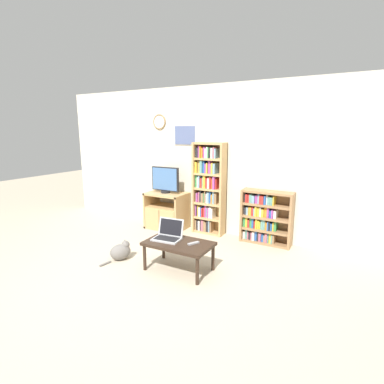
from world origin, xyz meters
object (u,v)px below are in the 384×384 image
Objects in this scene: laptop at (168,234)px; remote_near_laptop at (194,243)px; television at (165,180)px; bookshelf_short at (264,218)px; coffee_table at (179,246)px; bookshelf_tall at (208,189)px; tv_stand at (166,211)px; cat at (121,251)px.

remote_near_laptop is at bearing -6.07° from laptop.
television is 1.44× the size of laptop.
bookshelf_short reaches higher than coffee_table.
remote_near_laptop is (1.35, -1.34, -0.52)m from television.
television is at bearing 119.95° from laptop.
coffee_table is (0.33, -1.53, -0.47)m from bookshelf_tall.
laptop is at bearing -54.30° from television.
bookshelf_short is (1.82, 0.17, 0.09)m from tv_stand.
coffee_table is 0.93m from cat.
laptop reaches higher than cat.
television reaches higher than cat.
remote_near_laptop is at bearing 40.42° from cat.
tv_stand reaches higher than remote_near_laptop.
bookshelf_tall is at bearing 102.70° from cat.
television is 0.65× the size of coffee_table.
bookshelf_short is at bearing -0.06° from bookshelf_tall.
laptop is (-0.88, -1.49, 0.03)m from bookshelf_short.
bookshelf_tall is at bearing 179.94° from bookshelf_short.
television is 1.71m from laptop.
laptop is (-0.19, 0.05, 0.11)m from coffee_table.
coffee_table is at bearing -114.17° from bookshelf_short.
remote_near_laptop is at bearing 12.69° from coffee_table.
bookshelf_tall reaches higher than bookshelf_short.
television reaches higher than tv_stand.
television is at bearing 129.76° from coffee_table.
cat is (0.23, -1.49, -0.22)m from tv_stand.
bookshelf_short is 1.74× the size of cat.
bookshelf_tall is 10.00× the size of remote_near_laptop.
bookshelf_short is (1.84, 0.15, -0.49)m from television.
coffee_table is at bearing -50.24° from television.
laptop is (0.94, -1.32, 0.11)m from tv_stand.
laptop reaches higher than coffee_table.
tv_stand reaches higher than laptop.
television is at bearing -169.72° from bookshelf_tall.
tv_stand is at bearing -17.77° from remote_near_laptop.
bookshelf_short is 1.68m from coffee_table.
cat is (-0.90, -0.13, -0.22)m from coffee_table.
television is 1.91m from bookshelf_short.
bookshelf_tall is 1.64m from coffee_table.
bookshelf_tall is 1.63m from remote_near_laptop.
tv_stand is 1.82m from bookshelf_short.
remote_near_laptop reaches higher than cat.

